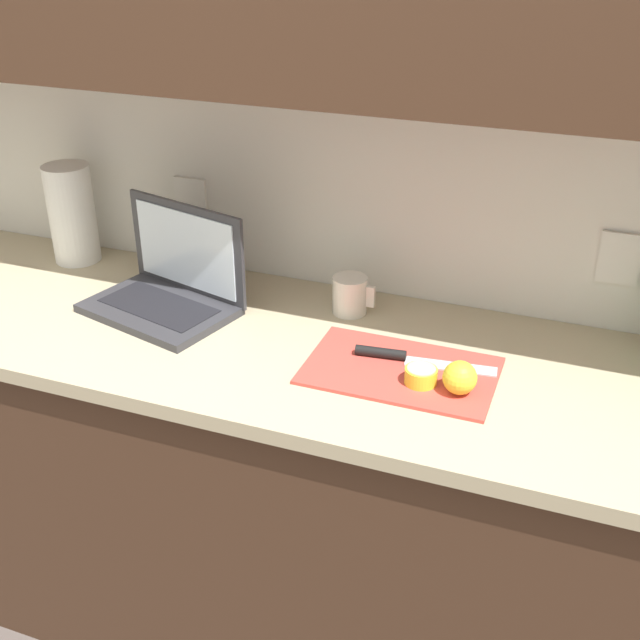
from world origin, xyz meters
The scene contains 10 objects.
ground_plane centered at (0.00, 0.00, 0.00)m, with size 12.00×12.00×0.00m, color #564C47.
wall_back centered at (0.00, 0.25, 1.56)m, with size 5.20×0.38×2.60m.
counter_unit centered at (-0.02, 0.00, 0.46)m, with size 2.55×0.64×0.90m.
laptop centered at (-0.26, 0.06, 0.96)m, with size 0.40×0.31×0.24m.
cutting_board centered at (0.35, -0.03, 0.90)m, with size 0.40×0.25×0.01m, color #D1473D.
knife centered at (0.33, 0.00, 0.91)m, with size 0.30×0.06×0.02m.
lemon_half_cut centered at (0.40, -0.07, 0.92)m, with size 0.07×0.07×0.04m.
lemon_whole_beside centered at (0.48, -0.08, 0.94)m, with size 0.07×0.07×0.07m.
measuring_cup centered at (0.16, 0.19, 0.94)m, with size 0.10×0.08×0.09m.
paper_towel_roll centered at (-0.64, 0.22, 1.03)m, with size 0.12×0.12×0.27m.
Camera 1 is at (0.69, -1.44, 1.79)m, focal length 45.00 mm.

